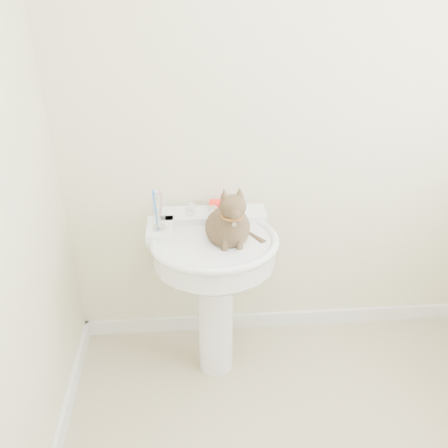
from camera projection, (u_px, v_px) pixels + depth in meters
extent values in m
cube|color=white|center=(278.00, 319.00, 2.75)|extent=(2.20, 0.02, 0.09)
cylinder|color=white|center=(215.00, 320.00, 2.35)|extent=(0.17, 0.17, 0.63)
cylinder|color=white|center=(215.00, 251.00, 2.14)|extent=(0.55, 0.55, 0.12)
ellipsoid|color=white|center=(215.00, 262.00, 2.17)|extent=(0.51, 0.44, 0.20)
torus|color=white|center=(214.00, 241.00, 2.11)|extent=(0.58, 0.58, 0.04)
cube|color=white|center=(212.00, 217.00, 2.28)|extent=(0.52, 0.14, 0.06)
cube|color=white|center=(160.00, 231.00, 2.16)|extent=(0.12, 0.18, 0.06)
cylinder|color=silver|center=(212.00, 212.00, 2.22)|extent=(0.05, 0.05, 0.05)
cylinder|color=silver|center=(213.00, 211.00, 2.16)|extent=(0.04, 0.04, 0.14)
sphere|color=white|center=(189.00, 207.00, 2.22)|extent=(0.06, 0.06, 0.06)
sphere|color=white|center=(235.00, 205.00, 2.23)|extent=(0.06, 0.06, 0.06)
cube|color=red|center=(219.00, 205.00, 2.29)|extent=(0.10, 0.07, 0.03)
cylinder|color=silver|center=(159.00, 228.00, 2.12)|extent=(0.07, 0.07, 0.01)
cylinder|color=white|center=(159.00, 219.00, 2.10)|extent=(0.06, 0.06, 0.09)
cylinder|color=blue|center=(155.00, 209.00, 2.07)|extent=(0.01, 0.01, 0.17)
cylinder|color=white|center=(158.00, 209.00, 2.07)|extent=(0.01, 0.01, 0.17)
cylinder|color=pink|center=(161.00, 209.00, 2.07)|extent=(0.01, 0.01, 0.17)
ellipsoid|color=brown|center=(228.00, 227.00, 2.11)|extent=(0.20, 0.23, 0.18)
ellipsoid|color=brown|center=(230.00, 225.00, 2.01)|extent=(0.13, 0.12, 0.16)
ellipsoid|color=brown|center=(230.00, 206.00, 1.93)|extent=(0.11, 0.10, 0.10)
cone|color=brown|center=(222.00, 193.00, 1.92)|extent=(0.04, 0.04, 0.04)
cone|color=brown|center=(238.00, 193.00, 1.92)|extent=(0.04, 0.04, 0.04)
cylinder|color=brown|center=(251.00, 236.00, 2.16)|extent=(0.03, 0.03, 0.21)
torus|color=brown|center=(230.00, 216.00, 1.96)|extent=(0.10, 0.10, 0.01)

